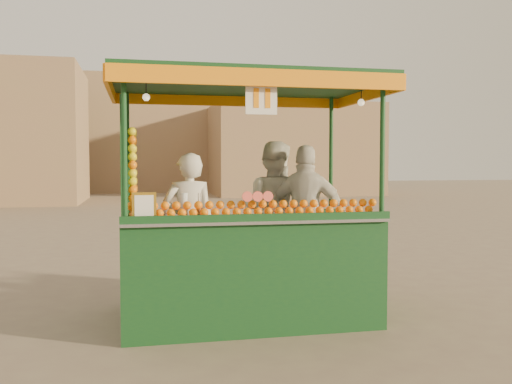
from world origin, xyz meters
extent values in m
plane|color=#725E51|center=(0.00, 0.00, 0.00)|extent=(90.00, 90.00, 0.00)
cube|color=olive|center=(7.00, 24.00, 2.50)|extent=(9.00, 6.00, 5.00)
cube|color=olive|center=(-2.00, 30.00, 3.50)|extent=(14.00, 7.00, 7.00)
cube|color=#0F391B|center=(-0.36, -0.21, 0.16)|extent=(2.73, 1.68, 0.32)
cylinder|color=black|center=(-1.30, -0.21, 0.19)|extent=(0.38, 0.11, 0.38)
cylinder|color=black|center=(0.59, -0.21, 0.19)|extent=(0.38, 0.11, 0.38)
cube|color=#0F391B|center=(-0.36, -0.89, 0.74)|extent=(2.73, 0.32, 0.84)
cube|color=#0F391B|center=(-1.57, -0.10, 0.74)|extent=(0.32, 1.37, 0.84)
cube|color=#0F391B|center=(0.85, -0.10, 0.74)|extent=(0.32, 1.37, 0.84)
cube|color=#B2B2B7|center=(-0.36, -0.86, 1.17)|extent=(2.73, 0.48, 0.03)
cylinder|color=#0F391B|center=(-1.67, -0.99, 1.89)|extent=(0.05, 0.05, 1.47)
cylinder|color=#0F391B|center=(0.96, -0.99, 1.89)|extent=(0.05, 0.05, 1.47)
cylinder|color=#0F391B|center=(-1.67, 0.58, 1.89)|extent=(0.05, 0.05, 1.47)
cylinder|color=#0F391B|center=(0.96, 0.58, 1.89)|extent=(0.05, 0.05, 1.47)
cube|color=#0F391B|center=(-0.36, -0.21, 2.67)|extent=(2.94, 1.89, 0.08)
cube|color=orange|center=(-0.36, -1.15, 2.59)|extent=(2.94, 0.04, 0.17)
cube|color=orange|center=(-0.36, 0.74, 2.59)|extent=(2.94, 0.04, 0.17)
cube|color=orange|center=(-1.83, -0.21, 2.59)|extent=(0.04, 1.89, 0.17)
cube|color=orange|center=(1.12, -0.21, 2.59)|extent=(0.04, 1.89, 0.17)
cylinder|color=#FB5D4C|center=(-0.38, -0.99, 1.43)|extent=(0.11, 0.03, 0.11)
cube|color=gold|center=(-1.49, -0.99, 1.34)|extent=(0.23, 0.02, 0.29)
cube|color=white|center=(-0.36, -1.07, 2.40)|extent=(0.32, 0.02, 0.32)
sphere|color=#FFE5B2|center=(-1.46, -0.92, 2.40)|extent=(0.07, 0.07, 0.07)
sphere|color=#FFE5B2|center=(0.75, -0.92, 2.40)|extent=(0.07, 0.07, 0.07)
imported|color=beige|center=(-1.00, -0.26, 1.10)|extent=(0.57, 0.37, 1.56)
imported|color=silver|center=(0.09, 0.26, 1.17)|extent=(1.05, 0.99, 1.72)
imported|color=silver|center=(0.41, -0.11, 1.15)|extent=(1.06, 0.79, 1.67)
camera|label=1|loc=(-1.54, -6.39, 1.76)|focal=38.85mm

